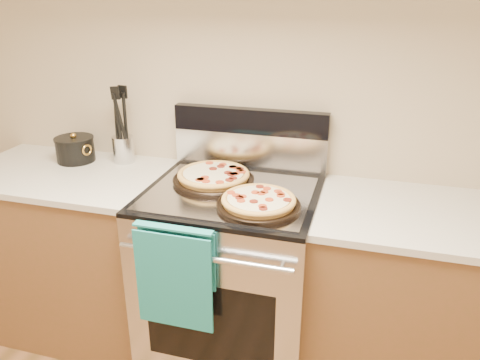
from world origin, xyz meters
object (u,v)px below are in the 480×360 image
(range_body, at_px, (232,281))
(pepperoni_pizza_front, at_px, (259,202))
(utensil_crock, at_px, (123,149))
(saucepan, at_px, (75,150))
(pepperoni_pizza_back, at_px, (214,177))

(range_body, height_order, pepperoni_pizza_front, pepperoni_pizza_front)
(range_body, xyz_separation_m, utensil_crock, (-0.66, 0.24, 0.53))
(range_body, distance_m, pepperoni_pizza_front, 0.54)
(utensil_crock, height_order, saucepan, utensil_crock)
(utensil_crock, bearing_deg, pepperoni_pizza_front, -24.78)
(pepperoni_pizza_front, distance_m, utensil_crock, 0.90)
(pepperoni_pizza_front, bearing_deg, utensil_crock, 155.22)
(range_body, distance_m, utensil_crock, 0.88)
(utensil_crock, distance_m, saucepan, 0.26)
(pepperoni_pizza_back, height_order, pepperoni_pizza_front, pepperoni_pizza_back)
(pepperoni_pizza_back, xyz_separation_m, pepperoni_pizza_front, (0.26, -0.21, -0.00))
(range_body, distance_m, saucepan, 1.06)
(pepperoni_pizza_back, bearing_deg, saucepan, 172.18)
(range_body, height_order, pepperoni_pizza_back, pepperoni_pizza_back)
(pepperoni_pizza_front, bearing_deg, range_body, 138.64)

